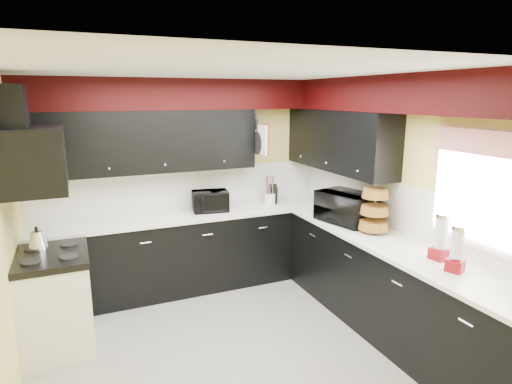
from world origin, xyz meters
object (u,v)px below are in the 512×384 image
(toaster_oven, at_px, (210,201))
(utensil_crock, at_px, (270,200))
(knife_block, at_px, (273,194))
(kettle, at_px, (37,240))
(microwave, at_px, (346,207))

(toaster_oven, relative_size, utensil_crock, 2.89)
(toaster_oven, height_order, utensil_crock, toaster_oven)
(knife_block, bearing_deg, kettle, -148.59)
(utensil_crock, xyz_separation_m, kettle, (-2.63, -0.53, -0.01))
(toaster_oven, height_order, microwave, microwave)
(utensil_crock, bearing_deg, knife_block, 45.16)
(utensil_crock, relative_size, kettle, 0.82)
(microwave, relative_size, knife_block, 2.58)
(microwave, height_order, utensil_crock, microwave)
(kettle, bearing_deg, knife_block, 12.72)
(toaster_oven, xyz_separation_m, kettle, (-1.85, -0.56, -0.06))
(microwave, bearing_deg, utensil_crock, 10.24)
(knife_block, bearing_deg, microwave, -52.28)
(microwave, relative_size, utensil_crock, 4.15)
(kettle, bearing_deg, microwave, -8.84)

